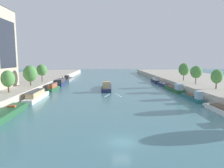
% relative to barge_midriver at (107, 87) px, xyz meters
% --- Properties ---
extents(ground_plane, '(400.00, 400.00, 0.00)m').
position_rel_barge_midriver_xyz_m(ground_plane, '(2.01, -46.27, -1.04)').
color(ground_plane, teal).
extents(quay_left, '(36.00, 170.00, 2.52)m').
position_rel_barge_midriver_xyz_m(quay_left, '(-39.81, 8.73, 0.22)').
color(quay_left, '#B7AD9E').
rests_on(quay_left, ground).
extents(quay_right, '(36.00, 170.00, 2.52)m').
position_rel_barge_midriver_xyz_m(quay_right, '(43.83, 8.73, 0.22)').
color(quay_right, '#B7AD9E').
rests_on(quay_right, ground).
extents(barge_midriver, '(3.76, 17.47, 3.55)m').
position_rel_barge_midriver_xyz_m(barge_midriver, '(0.00, 0.00, 0.00)').
color(barge_midriver, '#1E284C').
rests_on(barge_midriver, ground).
extents(wake_behind_barge, '(5.60, 5.94, 0.03)m').
position_rel_barge_midriver_xyz_m(wake_behind_barge, '(1.93, -11.79, -1.03)').
color(wake_behind_barge, silver).
rests_on(wake_behind_barge, ground).
extents(moored_boat_left_second, '(3.68, 17.05, 2.40)m').
position_rel_barge_midriver_xyz_m(moored_boat_left_second, '(-19.70, -34.56, -0.37)').
color(moored_boat_left_second, '#235633').
rests_on(moored_boat_left_second, ground).
extents(moored_boat_left_near, '(2.89, 15.74, 2.58)m').
position_rel_barge_midriver_xyz_m(moored_boat_left_near, '(-19.69, -17.07, 0.04)').
color(moored_boat_left_near, silver).
rests_on(moored_boat_left_near, ground).
extents(moored_boat_left_gap_after, '(2.20, 10.13, 2.66)m').
position_rel_barge_midriver_xyz_m(moored_boat_left_gap_after, '(-19.27, -1.10, 0.06)').
color(moored_boat_left_gap_after, '#235633').
rests_on(moored_boat_left_gap_after, ground).
extents(moored_boat_left_upstream, '(3.35, 14.96, 2.75)m').
position_rel_barge_midriver_xyz_m(moored_boat_left_upstream, '(-19.86, 13.67, 0.11)').
color(moored_boat_left_upstream, '#1E284C').
rests_on(moored_boat_left_upstream, ground).
extents(moored_boat_left_midway, '(3.02, 14.14, 3.13)m').
position_rel_barge_midriver_xyz_m(moored_boat_left_midway, '(-19.75, 30.58, -0.09)').
color(moored_boat_left_midway, gray).
rests_on(moored_boat_left_midway, ground).
extents(moored_boat_right_midway, '(2.05, 11.62, 3.02)m').
position_rel_barge_midriver_xyz_m(moored_boat_right_midway, '(23.76, -19.27, -0.17)').
color(moored_boat_right_midway, '#23666B').
rests_on(moored_boat_right_midway, ground).
extents(moored_boat_right_near, '(2.95, 14.52, 3.13)m').
position_rel_barge_midriver_xyz_m(moored_boat_right_near, '(23.74, -3.93, -0.12)').
color(moored_boat_right_near, '#235633').
rests_on(moored_boat_right_near, ground).
extents(moored_boat_right_end, '(1.86, 10.97, 2.19)m').
position_rel_barge_midriver_xyz_m(moored_boat_right_end, '(23.49, 10.32, -0.46)').
color(moored_boat_right_end, '#1E284C').
rests_on(moored_boat_right_end, ground).
extents(moored_boat_right_second, '(1.93, 10.00, 2.63)m').
position_rel_barge_midriver_xyz_m(moored_boat_right_second, '(23.29, 21.45, 0.06)').
color(moored_boat_right_second, '#1E284C').
rests_on(moored_boat_right_second, ground).
extents(tree_left_by_lamp, '(3.43, 3.43, 5.81)m').
position_rel_barge_midriver_xyz_m(tree_left_by_lamp, '(-25.79, -20.01, 5.08)').
color(tree_left_by_lamp, brown).
rests_on(tree_left_by_lamp, quay_left).
extents(tree_left_midway, '(4.44, 4.44, 6.64)m').
position_rel_barge_midriver_xyz_m(tree_left_midway, '(-25.26, -6.25, 5.43)').
color(tree_left_midway, brown).
rests_on(tree_left_midway, quay_left).
extents(tree_left_distant, '(3.96, 3.96, 6.63)m').
position_rel_barge_midriver_xyz_m(tree_left_distant, '(-25.06, 4.91, 5.94)').
color(tree_left_distant, brown).
rests_on(tree_left_distant, quay_left).
extents(tree_right_third, '(3.24, 3.24, 5.74)m').
position_rel_barge_midriver_xyz_m(tree_right_third, '(32.11, -15.51, 5.13)').
color(tree_right_third, brown).
rests_on(tree_right_third, quay_right).
extents(tree_right_end_of_row, '(3.94, 3.94, 6.36)m').
position_rel_barge_midriver_xyz_m(tree_right_end_of_row, '(31.30, -3.95, 5.67)').
color(tree_right_end_of_row, brown).
rests_on(tree_right_end_of_row, quay_right).
extents(tree_right_by_lamp, '(4.19, 4.19, 7.06)m').
position_rel_barge_midriver_xyz_m(tree_right_by_lamp, '(31.23, 6.90, 6.03)').
color(tree_right_by_lamp, brown).
rests_on(tree_right_by_lamp, quay_right).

